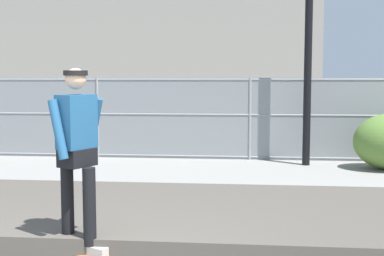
# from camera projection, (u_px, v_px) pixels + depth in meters

# --- Properties ---
(gravel_berm) EXTENTS (14.73, 2.88, 0.23)m
(gravel_berm) POSITION_uv_depth(u_px,v_px,m) (115.00, 213.00, 6.60)
(gravel_berm) COLOR #4C473F
(gravel_berm) RESTS_ON ground_plane
(skateboard) EXTENTS (0.80, 0.54, 0.07)m
(skateboard) POSITION_uv_depth(u_px,v_px,m) (79.00, 252.00, 5.29)
(skateboard) COLOR #9E5B33
(skateboard) RESTS_ON ground_plane
(skater) EXTENTS (0.69, 0.62, 1.86)m
(skater) POSITION_uv_depth(u_px,v_px,m) (77.00, 148.00, 5.19)
(skater) COLOR #B2ADA8
(skater) RESTS_ON skateboard
(chain_fence) EXTENTS (17.65, 0.06, 1.85)m
(chain_fence) POSITION_uv_depth(u_px,v_px,m) (173.00, 118.00, 11.85)
(chain_fence) COLOR gray
(chain_fence) RESTS_ON ground_plane
(parked_car_mid) EXTENTS (4.52, 2.20, 1.66)m
(parked_car_mid) POSITION_uv_depth(u_px,v_px,m) (214.00, 114.00, 14.55)
(parked_car_mid) COLOR navy
(parked_car_mid) RESTS_ON ground_plane
(library_building) EXTENTS (28.88, 15.47, 16.98)m
(library_building) POSITION_uv_depth(u_px,v_px,m) (161.00, 10.00, 50.50)
(library_building) COLOR gray
(library_building) RESTS_ON ground_plane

